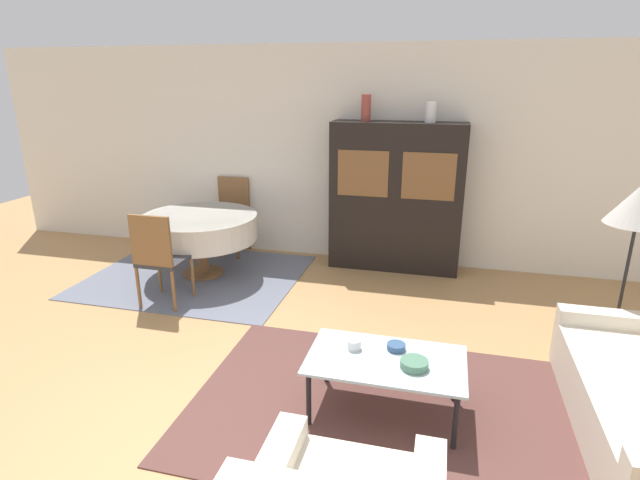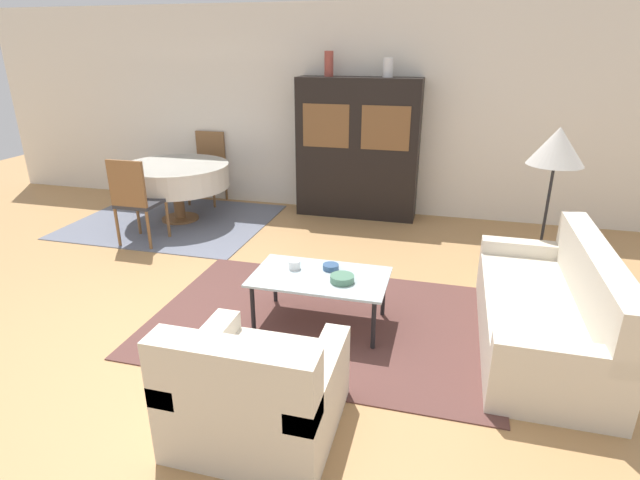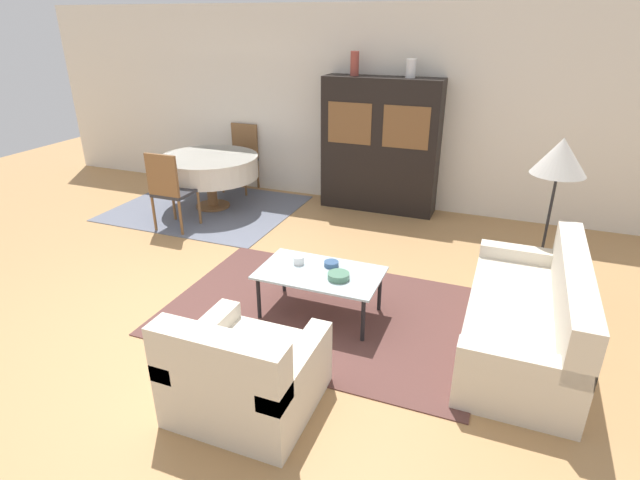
% 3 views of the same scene
% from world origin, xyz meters
% --- Properties ---
extents(ground_plane, '(14.00, 14.00, 0.00)m').
position_xyz_m(ground_plane, '(0.00, 0.00, 0.00)').
color(ground_plane, tan).
extents(wall_back, '(10.00, 0.06, 2.70)m').
position_xyz_m(wall_back, '(0.00, 3.63, 1.35)').
color(wall_back, silver).
rests_on(wall_back, ground_plane).
extents(area_rug, '(2.84, 1.92, 0.01)m').
position_xyz_m(area_rug, '(0.93, 0.49, 0.01)').
color(area_rug, brown).
rests_on(area_rug, ground_plane).
extents(dining_rug, '(2.47, 2.03, 0.01)m').
position_xyz_m(dining_rug, '(-1.63, 2.46, 0.01)').
color(dining_rug, slate).
rests_on(dining_rug, ground_plane).
extents(couch, '(0.84, 1.89, 0.81)m').
position_xyz_m(couch, '(2.68, 0.59, 0.29)').
color(couch, beige).
rests_on(couch, ground_plane).
extents(armchair, '(0.91, 0.88, 0.79)m').
position_xyz_m(armchair, '(0.88, -0.87, 0.28)').
color(armchair, beige).
rests_on(armchair, ground_plane).
extents(coffee_table, '(1.09, 0.65, 0.43)m').
position_xyz_m(coffee_table, '(0.92, 0.45, 0.40)').
color(coffee_table, black).
rests_on(coffee_table, area_rug).
extents(display_cabinet, '(1.59, 0.42, 1.81)m').
position_xyz_m(display_cabinet, '(0.65, 3.38, 0.91)').
color(display_cabinet, black).
rests_on(display_cabinet, ground_plane).
extents(dining_table, '(1.36, 1.36, 0.74)m').
position_xyz_m(dining_table, '(-1.57, 2.54, 0.60)').
color(dining_table, brown).
rests_on(dining_table, dining_rug).
extents(dining_chair_near, '(0.44, 0.44, 1.01)m').
position_xyz_m(dining_chair_near, '(-1.57, 1.63, 0.57)').
color(dining_chair_near, brown).
rests_on(dining_chair_near, dining_rug).
extents(dining_chair_far, '(0.44, 0.44, 1.01)m').
position_xyz_m(dining_chair_far, '(-1.57, 3.45, 0.57)').
color(dining_chair_far, brown).
rests_on(dining_chair_far, dining_rug).
extents(floor_lamp, '(0.51, 0.51, 1.49)m').
position_xyz_m(floor_lamp, '(2.78, 1.87, 1.29)').
color(floor_lamp, black).
rests_on(floor_lamp, ground_plane).
extents(cup, '(0.10, 0.10, 0.07)m').
position_xyz_m(cup, '(0.68, 0.52, 0.48)').
color(cup, white).
rests_on(cup, coffee_table).
extents(bowl, '(0.19, 0.19, 0.06)m').
position_xyz_m(bowl, '(1.11, 0.38, 0.47)').
color(bowl, '#4C7A60').
rests_on(bowl, coffee_table).
extents(bowl_small, '(0.13, 0.13, 0.05)m').
position_xyz_m(bowl_small, '(0.97, 0.59, 0.46)').
color(bowl_small, '#33517A').
rests_on(bowl_small, coffee_table).
extents(vase_tall, '(0.11, 0.11, 0.31)m').
position_xyz_m(vase_tall, '(0.25, 3.38, 1.96)').
color(vase_tall, '#9E4238').
rests_on(vase_tall, display_cabinet).
extents(vase_short, '(0.13, 0.13, 0.23)m').
position_xyz_m(vase_short, '(1.00, 3.38, 1.92)').
color(vase_short, white).
rests_on(vase_short, display_cabinet).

